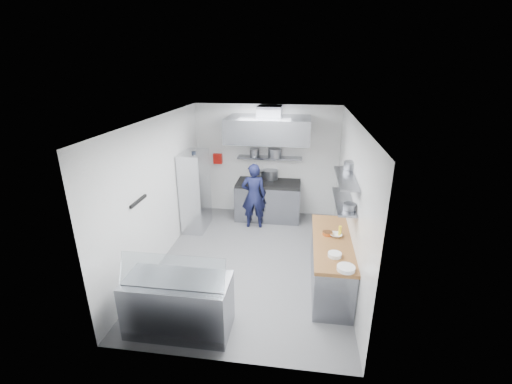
# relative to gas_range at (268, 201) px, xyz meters

# --- Properties ---
(floor) EXTENTS (5.00, 5.00, 0.00)m
(floor) POSITION_rel_gas_range_xyz_m (-0.10, -2.10, -0.45)
(floor) COLOR #565658
(floor) RESTS_ON ground
(ceiling) EXTENTS (5.00, 5.00, 0.00)m
(ceiling) POSITION_rel_gas_range_xyz_m (-0.10, -2.10, 2.35)
(ceiling) COLOR silver
(ceiling) RESTS_ON wall_back
(wall_back) EXTENTS (3.60, 2.80, 0.02)m
(wall_back) POSITION_rel_gas_range_xyz_m (-0.10, 0.40, 0.95)
(wall_back) COLOR white
(wall_back) RESTS_ON floor
(wall_front) EXTENTS (3.60, 2.80, 0.02)m
(wall_front) POSITION_rel_gas_range_xyz_m (-0.10, -4.60, 0.95)
(wall_front) COLOR white
(wall_front) RESTS_ON floor
(wall_left) EXTENTS (2.80, 5.00, 0.02)m
(wall_left) POSITION_rel_gas_range_xyz_m (-1.90, -2.10, 0.95)
(wall_left) COLOR white
(wall_left) RESTS_ON floor
(wall_right) EXTENTS (2.80, 5.00, 0.02)m
(wall_right) POSITION_rel_gas_range_xyz_m (1.70, -2.10, 0.95)
(wall_right) COLOR white
(wall_right) RESTS_ON floor
(gas_range) EXTENTS (1.60, 0.80, 0.90)m
(gas_range) POSITION_rel_gas_range_xyz_m (0.00, 0.00, 0.00)
(gas_range) COLOR gray
(gas_range) RESTS_ON floor
(cooktop) EXTENTS (1.57, 0.78, 0.06)m
(cooktop) POSITION_rel_gas_range_xyz_m (0.00, 0.00, 0.48)
(cooktop) COLOR black
(cooktop) RESTS_ON gas_range
(stock_pot_left) EXTENTS (0.29, 0.29, 0.20)m
(stock_pot_left) POSITION_rel_gas_range_xyz_m (-0.29, 0.31, 0.61)
(stock_pot_left) COLOR slate
(stock_pot_left) RESTS_ON cooktop
(stock_pot_mid) EXTENTS (0.38, 0.38, 0.24)m
(stock_pot_mid) POSITION_rel_gas_range_xyz_m (0.02, 0.25, 0.63)
(stock_pot_mid) COLOR slate
(stock_pot_mid) RESTS_ON cooktop
(over_range_shelf) EXTENTS (1.60, 0.30, 0.04)m
(over_range_shelf) POSITION_rel_gas_range_xyz_m (0.00, 0.24, 1.07)
(over_range_shelf) COLOR gray
(over_range_shelf) RESTS_ON wall_back
(shelf_pot_a) EXTENTS (0.24, 0.24, 0.18)m
(shelf_pot_a) POSITION_rel_gas_range_xyz_m (-0.39, 0.29, 1.18)
(shelf_pot_a) COLOR slate
(shelf_pot_a) RESTS_ON over_range_shelf
(shelf_pot_b) EXTENTS (0.33, 0.33, 0.22)m
(shelf_pot_b) POSITION_rel_gas_range_xyz_m (0.12, 0.20, 1.20)
(shelf_pot_b) COLOR slate
(shelf_pot_b) RESTS_ON over_range_shelf
(extractor_hood) EXTENTS (1.90, 1.15, 0.55)m
(extractor_hood) POSITION_rel_gas_range_xyz_m (0.00, -0.18, 1.85)
(extractor_hood) COLOR gray
(extractor_hood) RESTS_ON wall_back
(hood_duct) EXTENTS (0.55, 0.55, 0.24)m
(hood_duct) POSITION_rel_gas_range_xyz_m (0.00, 0.05, 2.23)
(hood_duct) COLOR slate
(hood_duct) RESTS_ON extractor_hood
(red_firebox) EXTENTS (0.22, 0.10, 0.26)m
(red_firebox) POSITION_rel_gas_range_xyz_m (-1.35, 0.34, 0.97)
(red_firebox) COLOR #B4140E
(red_firebox) RESTS_ON wall_back
(chef) EXTENTS (0.61, 0.44, 1.58)m
(chef) POSITION_rel_gas_range_xyz_m (-0.29, -0.54, 0.34)
(chef) COLOR #111434
(chef) RESTS_ON floor
(wire_rack) EXTENTS (0.50, 0.90, 1.85)m
(wire_rack) POSITION_rel_gas_range_xyz_m (-1.63, -0.77, 0.48)
(wire_rack) COLOR silver
(wire_rack) RESTS_ON floor
(rack_bin_a) EXTENTS (0.16, 0.20, 0.18)m
(rack_bin_a) POSITION_rel_gas_range_xyz_m (-1.63, -0.98, 0.35)
(rack_bin_a) COLOR white
(rack_bin_a) RESTS_ON wire_rack
(rack_bin_b) EXTENTS (0.13, 0.17, 0.15)m
(rack_bin_b) POSITION_rel_gas_range_xyz_m (-1.63, -0.63, 0.85)
(rack_bin_b) COLOR yellow
(rack_bin_b) RESTS_ON wire_rack
(rack_jar) EXTENTS (0.10, 0.10, 0.18)m
(rack_jar) POSITION_rel_gas_range_xyz_m (-1.58, -0.86, 1.35)
(rack_jar) COLOR black
(rack_jar) RESTS_ON wire_rack
(knife_strip) EXTENTS (0.04, 0.55, 0.05)m
(knife_strip) POSITION_rel_gas_range_xyz_m (-1.88, -3.00, 1.10)
(knife_strip) COLOR black
(knife_strip) RESTS_ON wall_left
(prep_counter_base) EXTENTS (0.62, 2.00, 0.84)m
(prep_counter_base) POSITION_rel_gas_range_xyz_m (1.38, -2.70, -0.03)
(prep_counter_base) COLOR gray
(prep_counter_base) RESTS_ON floor
(prep_counter_top) EXTENTS (0.65, 2.04, 0.06)m
(prep_counter_top) POSITION_rel_gas_range_xyz_m (1.38, -2.70, 0.42)
(prep_counter_top) COLOR brown
(prep_counter_top) RESTS_ON prep_counter_base
(plate_stack_a) EXTENTS (0.26, 0.26, 0.06)m
(plate_stack_a) POSITION_rel_gas_range_xyz_m (1.51, -3.59, 0.48)
(plate_stack_a) COLOR white
(plate_stack_a) RESTS_ON prep_counter_top
(plate_stack_b) EXTENTS (0.21, 0.21, 0.06)m
(plate_stack_b) POSITION_rel_gas_range_xyz_m (1.37, -3.23, 0.48)
(plate_stack_b) COLOR white
(plate_stack_b) RESTS_ON prep_counter_top
(copper_pan) EXTENTS (0.18, 0.18, 0.06)m
(copper_pan) POSITION_rel_gas_range_xyz_m (1.30, -2.52, 0.48)
(copper_pan) COLOR #D4783C
(copper_pan) RESTS_ON prep_counter_top
(squeeze_bottle) EXTENTS (0.05, 0.05, 0.18)m
(squeeze_bottle) POSITION_rel_gas_range_xyz_m (1.51, -2.51, 0.54)
(squeeze_bottle) COLOR yellow
(squeeze_bottle) RESTS_ON prep_counter_top
(mixing_bowl) EXTENTS (0.21, 0.21, 0.05)m
(mixing_bowl) POSITION_rel_gas_range_xyz_m (1.44, -2.55, 0.48)
(mixing_bowl) COLOR white
(mixing_bowl) RESTS_ON prep_counter_top
(wall_shelf_lower) EXTENTS (0.30, 1.30, 0.04)m
(wall_shelf_lower) POSITION_rel_gas_range_xyz_m (1.54, -2.40, 1.05)
(wall_shelf_lower) COLOR gray
(wall_shelf_lower) RESTS_ON wall_right
(wall_shelf_upper) EXTENTS (0.30, 1.30, 0.04)m
(wall_shelf_upper) POSITION_rel_gas_range_xyz_m (1.54, -2.40, 1.47)
(wall_shelf_upper) COLOR gray
(wall_shelf_upper) RESTS_ON wall_right
(shelf_pot_c) EXTENTS (0.20, 0.20, 0.10)m
(shelf_pot_c) POSITION_rel_gas_range_xyz_m (1.59, -2.80, 1.12)
(shelf_pot_c) COLOR slate
(shelf_pot_c) RESTS_ON wall_shelf_lower
(shelf_pot_d) EXTENTS (0.24, 0.24, 0.14)m
(shelf_pot_d) POSITION_rel_gas_range_xyz_m (1.66, -1.94, 1.56)
(shelf_pot_d) COLOR slate
(shelf_pot_d) RESTS_ON wall_shelf_upper
(display_case) EXTENTS (1.50, 0.70, 0.85)m
(display_case) POSITION_rel_gas_range_xyz_m (-0.87, -4.10, -0.03)
(display_case) COLOR gray
(display_case) RESTS_ON floor
(display_glass) EXTENTS (1.47, 0.19, 0.42)m
(display_glass) POSITION_rel_gas_range_xyz_m (-0.87, -4.22, 0.62)
(display_glass) COLOR silver
(display_glass) RESTS_ON display_case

